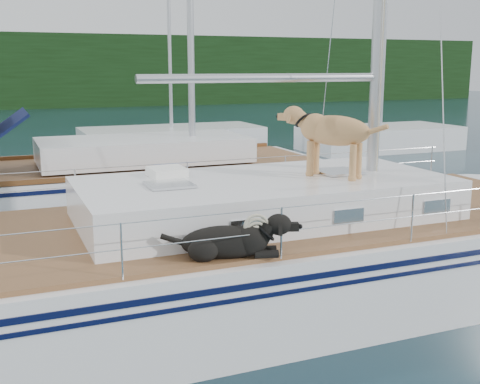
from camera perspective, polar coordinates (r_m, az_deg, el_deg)
name	(u,v)px	position (r m, az deg, el deg)	size (l,w,h in m)	color
ground	(213,307)	(8.74, -2.58, -10.83)	(120.00, 120.00, 0.00)	black
tree_line	(24,71)	(52.67, -19.80, 10.75)	(90.00, 3.00, 6.00)	black
shore_bank	(25,100)	(53.94, -19.68, 8.21)	(92.00, 1.00, 1.20)	#595147
main_sailboat	(220,261)	(8.53, -1.95, -6.53)	(12.00, 3.82, 14.01)	white
neighbor_sailboat	(99,187)	(14.28, -13.25, 0.44)	(11.00, 3.50, 13.30)	white
bg_boat_center	(172,139)	(24.71, -6.49, 4.98)	(7.20, 3.00, 11.65)	white
bg_boat_east	(380,138)	(25.48, 13.11, 4.97)	(6.40, 3.00, 11.65)	white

